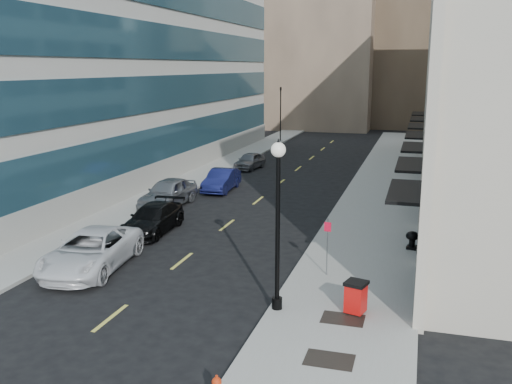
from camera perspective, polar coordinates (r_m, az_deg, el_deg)
The scene contains 21 objects.
ground at distance 18.82m, azimuth -17.52°, elevation -14.38°, with size 160.00×160.00×0.00m, color black.
sidewalk_right at distance 34.84m, azimuth 12.15°, elevation -1.51°, with size 5.00×80.00×0.15m, color #9B998D.
sidewalk_left at distance 38.38m, azimuth -9.15°, elevation -0.10°, with size 3.00×80.00×0.15m, color #9B998D.
building_left at distance 48.23m, azimuth -16.39°, elevation 13.96°, with size 16.14×46.00×20.00m.
skyline_tan_near at distance 83.13m, azimuth 7.04°, elevation 16.29°, with size 14.00×18.00×28.00m, color #947B60.
skyline_brown at distance 86.24m, azimuth 15.84°, elevation 17.78°, with size 12.00×16.00×34.00m, color brown.
skyline_tan_far at distance 94.84m, azimuth 1.86°, elevation 14.07°, with size 12.00×14.00×22.00m, color #947B60.
skyline_stone at distance 80.23m, azimuth 22.80°, elevation 12.72°, with size 10.00×14.00×20.00m, color #B6AE9A.
grate_mid at distance 17.02m, azimuth 7.35°, elevation -16.30°, with size 1.40×1.00×0.01m, color black.
grate_far at distance 19.50m, azimuth 8.68°, elevation -12.43°, with size 1.40×1.00×0.01m, color black.
road_centerline at distance 33.34m, azimuth -1.22°, elevation -1.98°, with size 0.15×68.20×0.01m.
traffic_signal at distance 63.69m, azimuth 2.49°, elevation 10.11°, with size 0.66×0.66×6.98m.
car_white_van at distance 24.81m, azimuth -16.16°, elevation -5.67°, with size 2.68×5.82×1.62m, color white.
car_black_pickup at distance 29.58m, azimuth -10.27°, elevation -2.65°, with size 1.98×4.88×1.42m, color black.
car_silver_sedan at distance 34.85m, azimuth -8.78°, elevation -0.06°, with size 2.01×4.99×1.70m, color gray.
car_blue_sedan at distance 38.87m, azimuth -3.47°, elevation 1.19°, with size 1.56×4.48×1.48m, color #161A52.
car_grey_sedan at distance 47.22m, azimuth -0.64°, elevation 3.14°, with size 1.59×3.96×1.35m, color gray.
trash_bin at distance 19.79m, azimuth 9.95°, elevation -10.20°, with size 0.85×0.86×1.12m.
lamppost at distance 18.92m, azimuth 2.19°, elevation -1.93°, with size 0.49×0.49×5.90m.
sign_post at distance 22.76m, azimuth 7.16°, elevation -4.64°, with size 0.27×0.06×2.33m.
urn_planter at distance 27.02m, azimuth 15.36°, elevation -4.49°, with size 0.59×0.59×0.82m.
Camera 1 is at (9.75, -13.78, 8.31)m, focal length 40.00 mm.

